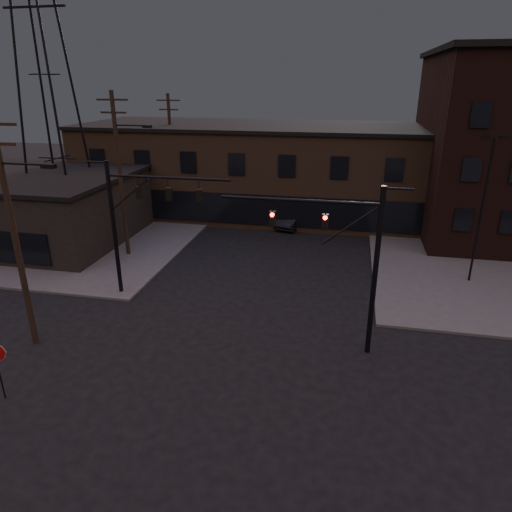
{
  "coord_description": "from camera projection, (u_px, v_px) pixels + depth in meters",
  "views": [
    {
      "loc": [
        5.11,
        -14.82,
        12.07
      ],
      "look_at": [
        0.58,
        6.93,
        3.5
      ],
      "focal_mm": 32.0,
      "sensor_mm": 36.0,
      "label": 1
    }
  ],
  "objects": [
    {
      "name": "ground",
      "position": [
        208.0,
        393.0,
        18.86
      ],
      "size": [
        140.0,
        140.0,
        0.0
      ],
      "primitive_type": "plane",
      "color": "black",
      "rests_on": "ground"
    },
    {
      "name": "sidewalk_nw",
      "position": [
        55.0,
        216.0,
        43.11
      ],
      "size": [
        30.0,
        30.0,
        0.15
      ],
      "primitive_type": "cube",
      "color": "#474744",
      "rests_on": "ground"
    },
    {
      "name": "building_row",
      "position": [
        296.0,
        172.0,
        42.99
      ],
      "size": [
        40.0,
        12.0,
        8.0
      ],
      "primitive_type": "cube",
      "color": "brown",
      "rests_on": "ground"
    },
    {
      "name": "building_left",
      "position": [
        27.0,
        209.0,
        36.38
      ],
      "size": [
        16.0,
        12.0,
        5.0
      ],
      "primitive_type": "cube",
      "color": "black",
      "rests_on": "ground"
    },
    {
      "name": "traffic_signal_near",
      "position": [
        350.0,
        253.0,
        20.17
      ],
      "size": [
        7.12,
        0.24,
        8.0
      ],
      "color": "black",
      "rests_on": "ground"
    },
    {
      "name": "traffic_signal_far",
      "position": [
        133.0,
        215.0,
        25.64
      ],
      "size": [
        7.12,
        0.24,
        8.0
      ],
      "color": "black",
      "rests_on": "ground"
    },
    {
      "name": "utility_pole_near",
      "position": [
        15.0,
        229.0,
        20.37
      ],
      "size": [
        3.7,
        0.28,
        11.0
      ],
      "color": "black",
      "rests_on": "ground"
    },
    {
      "name": "utility_pole_mid",
      "position": [
        121.0,
        173.0,
        31.43
      ],
      "size": [
        3.7,
        0.28,
        11.5
      ],
      "color": "black",
      "rests_on": "ground"
    },
    {
      "name": "utility_pole_far",
      "position": [
        172.0,
        152.0,
        42.71
      ],
      "size": [
        2.2,
        0.28,
        11.0
      ],
      "color": "black",
      "rests_on": "ground"
    },
    {
      "name": "transmission_tower",
      "position": [
        44.0,
        74.0,
        34.22
      ],
      "size": [
        7.0,
        7.0,
        25.0
      ],
      "primitive_type": null,
      "color": "black",
      "rests_on": "ground"
    },
    {
      "name": "lot_light_a",
      "position": [
        484.0,
        198.0,
        27.18
      ],
      "size": [
        1.5,
        0.28,
        9.14
      ],
      "color": "black",
      "rests_on": "ground"
    },
    {
      "name": "parked_car_lot_a",
      "position": [
        453.0,
        233.0,
        35.76
      ],
      "size": [
        4.36,
        1.94,
        1.46
      ],
      "primitive_type": "imported",
      "rotation": [
        0.0,
        0.0,
        1.62
      ],
      "color": "black",
      "rests_on": "sidewalk_ne"
    },
    {
      "name": "parked_car_lot_b",
      "position": [
        492.0,
        241.0,
        34.23
      ],
      "size": [
        4.84,
        3.62,
        1.3
      ],
      "primitive_type": "imported",
      "rotation": [
        0.0,
        0.0,
        1.11
      ],
      "color": "#BDBDC0",
      "rests_on": "sidewalk_ne"
    },
    {
      "name": "car_crossing",
      "position": [
        295.0,
        216.0,
        40.24
      ],
      "size": [
        3.11,
        5.48,
        1.71
      ],
      "primitive_type": "imported",
      "rotation": [
        0.0,
        0.0,
        -0.27
      ],
      "color": "black",
      "rests_on": "ground"
    }
  ]
}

